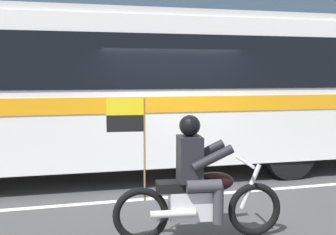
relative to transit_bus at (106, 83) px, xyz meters
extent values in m
plane|color=#3D3D3F|center=(1.03, -1.19, -1.88)|extent=(60.00, 60.00, 0.00)
cube|color=#A39E93|center=(1.03, 3.91, -1.81)|extent=(28.00, 3.80, 0.15)
cube|color=silver|center=(1.03, -1.79, -1.88)|extent=(26.60, 0.14, 0.01)
cube|color=white|center=(0.00, 0.01, -0.15)|extent=(12.49, 2.85, 2.70)
cube|color=black|center=(0.00, 0.01, 0.40)|extent=(11.49, 2.87, 0.96)
cube|color=orange|center=(0.00, 0.01, -0.35)|extent=(12.24, 2.88, 0.28)
cube|color=silver|center=(0.00, 0.01, 1.26)|extent=(12.23, 2.72, 0.16)
cylinder|color=black|center=(3.42, -1.17, -1.36)|extent=(1.04, 0.30, 1.04)
torus|color=black|center=(1.41, -3.71, -1.54)|extent=(0.70, 0.17, 0.69)
torus|color=black|center=(-0.03, -3.54, -1.54)|extent=(0.70, 0.17, 0.69)
cube|color=silver|center=(0.64, -3.62, -1.44)|extent=(0.67, 0.35, 0.36)
ellipsoid|color=black|center=(0.88, -3.65, -1.16)|extent=(0.51, 0.33, 0.24)
cube|color=black|center=(0.44, -3.59, -1.20)|extent=(0.59, 0.32, 0.12)
cylinder|color=silver|center=(1.35, -3.70, -1.24)|extent=(0.28, 0.09, 0.58)
cylinder|color=silver|center=(1.27, -3.69, -0.92)|extent=(0.12, 0.64, 0.04)
cylinder|color=silver|center=(0.32, -3.74, -1.49)|extent=(0.56, 0.15, 0.09)
cube|color=black|center=(0.57, -3.61, -0.86)|extent=(0.32, 0.39, 0.56)
sphere|color=black|center=(0.57, -3.61, -0.45)|extent=(0.26, 0.26, 0.26)
cylinder|color=#38383D|center=(0.73, -3.45, -1.16)|extent=(0.43, 0.20, 0.15)
cylinder|color=#38383D|center=(0.91, -3.47, -1.40)|extent=(0.13, 0.13, 0.46)
cylinder|color=#38383D|center=(0.68, -3.81, -1.16)|extent=(0.43, 0.20, 0.15)
cylinder|color=#38383D|center=(0.86, -3.83, -1.40)|extent=(0.13, 0.13, 0.46)
cylinder|color=black|center=(0.83, -3.44, -0.82)|extent=(0.53, 0.17, 0.32)
cylinder|color=black|center=(0.78, -3.84, -0.82)|extent=(0.53, 0.17, 0.32)
cylinder|color=olive|center=(0.02, -3.54, -0.73)|extent=(0.02, 0.02, 1.25)
cube|color=yellow|center=(-0.21, -3.52, -0.21)|extent=(0.44, 0.07, 0.20)
cube|color=black|center=(-0.21, -3.52, -0.41)|extent=(0.44, 0.07, 0.20)
camera|label=1|loc=(-1.03, -8.48, 0.17)|focal=45.32mm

